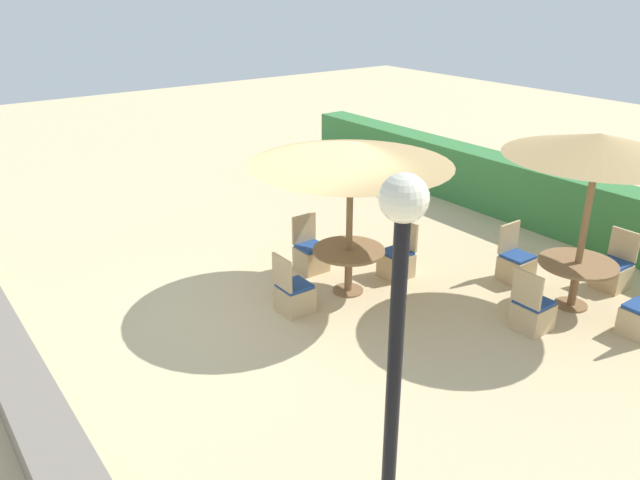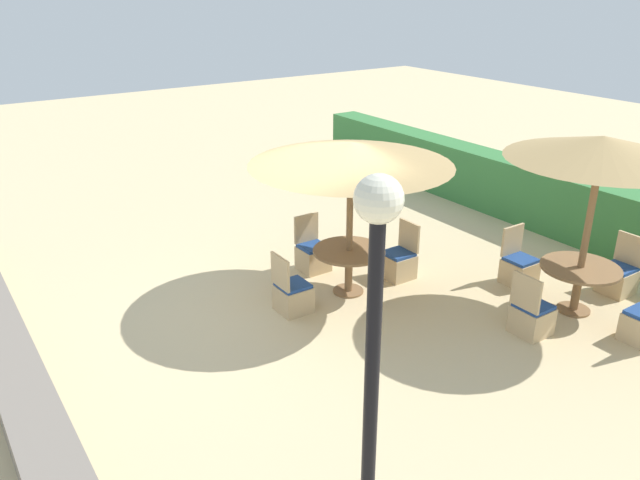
{
  "view_description": "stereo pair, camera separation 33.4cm",
  "coord_description": "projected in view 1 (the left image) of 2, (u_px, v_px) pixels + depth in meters",
  "views": [
    {
      "loc": [
        6.98,
        -4.54,
        4.55
      ],
      "look_at": [
        0.0,
        0.6,
        0.9
      ],
      "focal_mm": 35.0,
      "sensor_mm": 36.0,
      "label": 1
    },
    {
      "loc": [
        7.17,
        -4.27,
        4.55
      ],
      "look_at": [
        0.0,
        0.6,
        0.9
      ],
      "focal_mm": 35.0,
      "sensor_mm": 36.0,
      "label": 2
    }
  ],
  "objects": [
    {
      "name": "ground_plane",
      "position": [
        288.0,
        304.0,
        9.43
      ],
      "size": [
        40.0,
        40.0,
        0.0
      ],
      "primitive_type": "plane",
      "color": "#D1BA8C"
    },
    {
      "name": "round_table_center",
      "position": [
        349.0,
        258.0,
        9.59
      ],
      "size": [
        1.11,
        1.11,
        0.72
      ],
      "color": "olive",
      "rests_on": "ground_plane"
    },
    {
      "name": "hedge_row",
      "position": [
        530.0,
        194.0,
        12.37
      ],
      "size": [
        13.0,
        0.7,
        1.18
      ],
      "primitive_type": "cube",
      "color": "#387A3D",
      "rests_on": "ground_plane"
    },
    {
      "name": "parasol_center",
      "position": [
        351.0,
        154.0,
        8.95
      ],
      "size": [
        2.99,
        2.99,
        2.39
      ],
      "color": "olive",
      "rests_on": "ground_plane"
    },
    {
      "name": "patio_chair_back_right_north",
      "position": [
        613.0,
        272.0,
        9.84
      ],
      "size": [
        0.46,
        0.46,
        0.93
      ],
      "rotation": [
        0.0,
        0.0,
        3.14
      ],
      "color": "tan",
      "rests_on": "ground_plane"
    },
    {
      "name": "round_table_back_right",
      "position": [
        577.0,
        271.0,
        9.16
      ],
      "size": [
        1.13,
        1.13,
        0.72
      ],
      "color": "olive",
      "rests_on": "ground_plane"
    },
    {
      "name": "parasol_back_right",
      "position": [
        599.0,
        146.0,
        8.43
      ],
      "size": [
        2.55,
        2.55,
        2.63
      ],
      "color": "olive",
      "rests_on": "ground_plane"
    },
    {
      "name": "patio_chair_back_right_south",
      "position": [
        532.0,
        313.0,
        8.65
      ],
      "size": [
        0.46,
        0.46,
        0.93
      ],
      "color": "tan",
      "rests_on": "ground_plane"
    },
    {
      "name": "lamp_post",
      "position": [
        398.0,
        299.0,
        4.63
      ],
      "size": [
        0.36,
        0.36,
        3.32
      ],
      "color": "black",
      "rests_on": "ground_plane"
    },
    {
      "name": "patio_chair_center_south",
      "position": [
        294.0,
        296.0,
        9.11
      ],
      "size": [
        0.46,
        0.46,
        0.93
      ],
      "color": "tan",
      "rests_on": "ground_plane"
    },
    {
      "name": "patio_chair_back_right_west",
      "position": [
        516.0,
        265.0,
        10.08
      ],
      "size": [
        0.46,
        0.46,
        0.93
      ],
      "rotation": [
        0.0,
        0.0,
        -1.57
      ],
      "color": "tan",
      "rests_on": "ground_plane"
    },
    {
      "name": "patio_chair_center_north",
      "position": [
        397.0,
        261.0,
        10.23
      ],
      "size": [
        0.46,
        0.46,
        0.93
      ],
      "rotation": [
        0.0,
        0.0,
        3.14
      ],
      "color": "tan",
      "rests_on": "ground_plane"
    },
    {
      "name": "stone_border",
      "position": [
        17.0,
        378.0,
        7.26
      ],
      "size": [
        10.0,
        0.56,
        0.5
      ],
      "primitive_type": "cube",
      "color": "slate",
      "rests_on": "ground_plane"
    },
    {
      "name": "patio_chair_center_west",
      "position": [
        311.0,
        255.0,
        10.44
      ],
      "size": [
        0.46,
        0.46,
        0.93
      ],
      "rotation": [
        0.0,
        0.0,
        -1.57
      ],
      "color": "tan",
      "rests_on": "ground_plane"
    }
  ]
}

